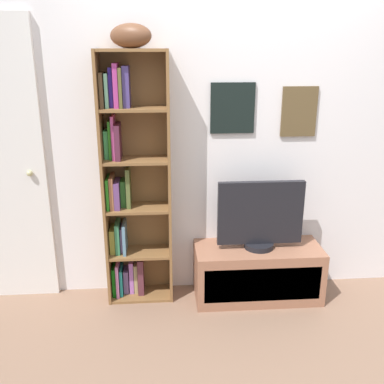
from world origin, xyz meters
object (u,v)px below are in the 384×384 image
tv_stand (257,272)px  television (260,216)px  football (131,36)px  bookshelf (130,186)px

tv_stand → television: size_ratio=1.51×
football → television: (0.90, -0.08, -1.25)m
football → bookshelf: bearing=152.8°
tv_stand → bookshelf: bearing=173.7°
bookshelf → tv_stand: bearing=-6.3°
bookshelf → football: size_ratio=6.29×
bookshelf → television: bookshelf is taller
bookshelf → football: football is taller
football → tv_stand: size_ratio=0.31×
bookshelf → football: (0.05, -0.03, 1.02)m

